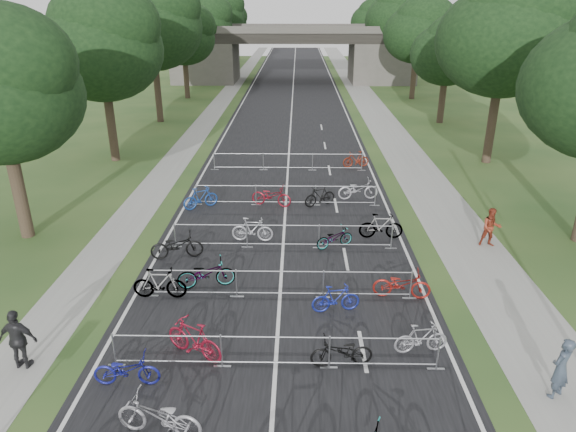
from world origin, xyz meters
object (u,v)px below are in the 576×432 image
object	(u,v)px
overpass_bridge	(294,54)
pedestrian_a	(561,368)
pedestrian_b	(491,228)
pedestrian_c	(18,340)

from	to	relation	value
overpass_bridge	pedestrian_a	distance (m)	59.34
overpass_bridge	pedestrian_b	bearing A→B (deg)	-79.89
pedestrian_a	pedestrian_c	distance (m)	14.76
pedestrian_b	pedestrian_c	world-z (taller)	pedestrian_c
overpass_bridge	pedestrian_a	size ratio (longest dim) A/B	17.27
overpass_bridge	pedestrian_c	xyz separation A→B (m)	(-7.23, -57.90, -2.60)
overpass_bridge	pedestrian_c	world-z (taller)	overpass_bridge
pedestrian_a	pedestrian_b	size ratio (longest dim) A/B	1.05
overpass_bridge	pedestrian_b	xyz separation A→B (m)	(8.85, -49.65, -2.68)
overpass_bridge	pedestrian_b	distance (m)	50.50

